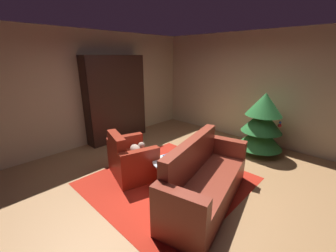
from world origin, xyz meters
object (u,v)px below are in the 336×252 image
at_px(couch_red, 204,182).
at_px(bottle_on_table, 179,155).
at_px(armchair_red, 131,160).
at_px(coffee_table, 170,164).
at_px(book_stack_on_table, 170,159).
at_px(bookshelf_unit, 120,100).
at_px(decorated_tree, 262,123).

bearing_deg(couch_red, bottle_on_table, 167.72).
relative_size(armchair_red, bottle_on_table, 4.29).
relative_size(couch_red, coffee_table, 3.51).
xyz_separation_m(coffee_table, book_stack_on_table, (-0.01, 0.00, 0.10)).
relative_size(armchair_red, coffee_table, 1.82).
bearing_deg(coffee_table, bookshelf_unit, 163.84).
bearing_deg(book_stack_on_table, coffee_table, -16.19).
bearing_deg(armchair_red, coffee_table, 21.29).
distance_m(armchair_red, book_stack_on_table, 0.81).
relative_size(couch_red, decorated_tree, 1.49).
xyz_separation_m(armchair_red, bottle_on_table, (0.81, 0.43, 0.23)).
bearing_deg(armchair_red, couch_red, 11.69).
height_order(armchair_red, coffee_table, armchair_red).
bearing_deg(couch_red, book_stack_on_table, -179.32).
xyz_separation_m(couch_red, book_stack_on_table, (-0.71, -0.01, 0.15)).
height_order(couch_red, coffee_table, couch_red).
relative_size(bookshelf_unit, armchair_red, 1.99).
bearing_deg(coffee_table, couch_red, 0.87).
distance_m(couch_red, bottle_on_table, 0.67).
distance_m(bookshelf_unit, couch_red, 3.37).
distance_m(armchair_red, coffee_table, 0.80).
distance_m(book_stack_on_table, bottle_on_table, 0.17).
distance_m(coffee_table, bottle_on_table, 0.22).
height_order(bookshelf_unit, armchair_red, bookshelf_unit).
height_order(book_stack_on_table, bottle_on_table, bottle_on_table).
bearing_deg(bottle_on_table, coffee_table, -116.92).
height_order(bookshelf_unit, book_stack_on_table, bookshelf_unit).
distance_m(bottle_on_table, decorated_tree, 2.25).
relative_size(book_stack_on_table, decorated_tree, 0.17).
distance_m(bookshelf_unit, armchair_red, 2.18).
bearing_deg(coffee_table, bottle_on_table, 63.08).
xyz_separation_m(couch_red, decorated_tree, (-0.08, 2.31, 0.40)).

